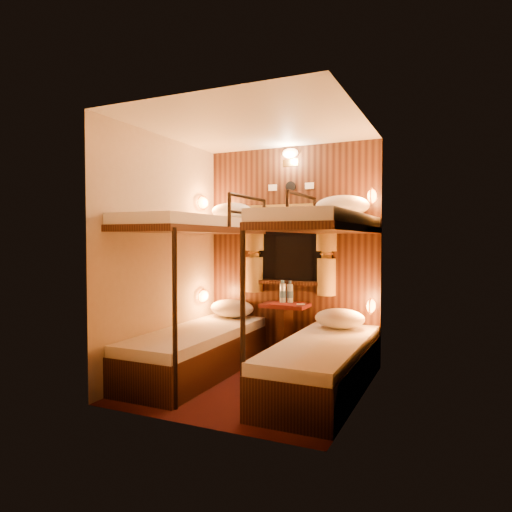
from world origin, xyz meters
The scene contains 22 objects.
floor centered at (0.00, 0.00, 0.00)m, with size 2.10×2.10×0.00m, color #3A0F10.
ceiling centered at (0.00, 0.00, 2.40)m, with size 2.10×2.10×0.00m, color silver.
wall_back centered at (0.00, 1.05, 1.20)m, with size 2.40×2.40×0.00m, color #C6B293.
wall_front centered at (0.00, -1.05, 1.20)m, with size 2.40×2.40×0.00m, color #C6B293.
wall_left centered at (-1.00, 0.00, 1.20)m, with size 2.40×2.40×0.00m, color #C6B293.
wall_right centered at (1.00, 0.00, 1.20)m, with size 2.40×2.40×0.00m, color #C6B293.
back_panel centered at (0.00, 1.04, 1.20)m, with size 2.00×0.03×2.40m, color black.
bunk_left centered at (-0.65, 0.07, 0.56)m, with size 0.72×1.90×1.82m.
bunk_right centered at (0.65, 0.07, 0.56)m, with size 0.72×1.90×1.82m.
window centered at (0.00, 1.00, 1.18)m, with size 1.00×0.12×0.79m.
curtains centered at (0.00, 0.97, 1.26)m, with size 1.10×0.22×1.00m.
back_fixtures centered at (0.00, 1.00, 2.25)m, with size 0.54×0.09×0.48m.
reading_lamps centered at (0.00, 0.70, 1.24)m, with size 2.00×0.20×1.25m.
table centered at (0.00, 0.85, 0.41)m, with size 0.50×0.34×0.66m.
bottle_left centered at (0.03, 0.92, 0.76)m, with size 0.07×0.07×0.25m.
bottle_right centered at (-0.05, 0.89, 0.76)m, with size 0.07×0.07×0.25m.
sachet_a centered at (0.18, 0.85, 0.65)m, with size 0.09×0.06×0.01m, color silver.
sachet_b centered at (0.11, 0.88, 0.65)m, with size 0.07×0.05×0.00m, color silver.
pillow_lower_left centered at (-0.65, 0.83, 0.56)m, with size 0.53×0.38×0.21m, color silver.
pillow_lower_right centered at (0.65, 0.69, 0.56)m, with size 0.51×0.36×0.20m, color silver.
pillow_upper_left centered at (-0.65, 0.82, 1.68)m, with size 0.49×0.35×0.19m, color silver.
pillow_upper_right centered at (0.65, 0.76, 1.70)m, with size 0.55×0.40×0.22m, color silver.
Camera 1 is at (1.77, -3.84, 1.35)m, focal length 32.00 mm.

